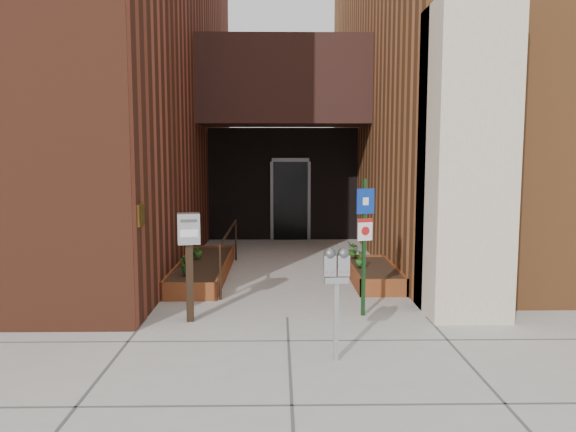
{
  "coord_description": "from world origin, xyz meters",
  "views": [
    {
      "loc": [
        -0.12,
        -7.78,
        2.34
      ],
      "look_at": [
        0.04,
        1.8,
        1.26
      ],
      "focal_mm": 35.0,
      "sensor_mm": 36.0,
      "label": 1
    }
  ],
  "objects": [
    {
      "name": "architecture",
      "position": [
        -0.18,
        6.89,
        4.98
      ],
      "size": [
        20.0,
        14.6,
        10.0
      ],
      "color": "#602B1B",
      "rests_on": "ground"
    },
    {
      "name": "parking_meter",
      "position": [
        0.52,
        -1.66,
        1.0
      ],
      "size": [
        0.29,
        0.14,
        1.29
      ],
      "color": "#9F9FA2",
      "rests_on": "ground"
    },
    {
      "name": "handrail",
      "position": [
        -1.05,
        2.65,
        0.75
      ],
      "size": [
        0.04,
        3.34,
        0.9
      ],
      "color": "black",
      "rests_on": "ground"
    },
    {
      "name": "sign_post",
      "position": [
        1.1,
        0.09,
        1.21
      ],
      "size": [
        0.26,
        0.11,
        1.97
      ],
      "color": "#133615",
      "rests_on": "ground"
    },
    {
      "name": "shrub_left_b",
      "position": [
        -1.78,
        2.27,
        0.5
      ],
      "size": [
        0.24,
        0.24,
        0.4
      ],
      "primitive_type": "imported",
      "rotation": [
        0.0,
        0.0,
        1.68
      ],
      "color": "#2B631C",
      "rests_on": "planter_left"
    },
    {
      "name": "ground",
      "position": [
        0.0,
        0.0,
        0.0
      ],
      "size": [
        80.0,
        80.0,
        0.0
      ],
      "primitive_type": "plane",
      "color": "#9E9991",
      "rests_on": "ground"
    },
    {
      "name": "planter_right",
      "position": [
        1.6,
        2.2,
        0.13
      ],
      "size": [
        0.8,
        2.2,
        0.3
      ],
      "color": "brown",
      "rests_on": "ground"
    },
    {
      "name": "shrub_left_a",
      "position": [
        -1.66,
        1.59,
        0.48
      ],
      "size": [
        0.4,
        0.4,
        0.36
      ],
      "primitive_type": "imported",
      "rotation": [
        0.0,
        0.0,
        0.28
      ],
      "color": "#1C5C1A",
      "rests_on": "planter_left"
    },
    {
      "name": "planter_left",
      "position": [
        -1.55,
        2.7,
        0.13
      ],
      "size": [
        0.9,
        3.6,
        0.3
      ],
      "color": "brown",
      "rests_on": "ground"
    },
    {
      "name": "shrub_right_b",
      "position": [
        1.35,
        2.99,
        0.45
      ],
      "size": [
        0.22,
        0.22,
        0.3
      ],
      "primitive_type": "imported",
      "rotation": [
        0.0,
        0.0,
        2.52
      ],
      "color": "#285B1A",
      "rests_on": "planter_right"
    },
    {
      "name": "shrub_right_a",
      "position": [
        1.35,
        2.17,
        0.45
      ],
      "size": [
        0.2,
        0.2,
        0.29
      ],
      "primitive_type": "imported",
      "rotation": [
        0.0,
        0.0,
        1.33
      ],
      "color": "#215A19",
      "rests_on": "planter_right"
    },
    {
      "name": "shrub_left_c",
      "position": [
        -1.71,
        3.04,
        0.46
      ],
      "size": [
        0.23,
        0.23,
        0.32
      ],
      "primitive_type": "imported",
      "rotation": [
        0.0,
        0.0,
        3.53
      ],
      "color": "#295D1A",
      "rests_on": "planter_left"
    },
    {
      "name": "payment_dropbox",
      "position": [
        -1.35,
        -0.14,
        1.09
      ],
      "size": [
        0.34,
        0.28,
        1.52
      ],
      "color": "black",
      "rests_on": "ground"
    },
    {
      "name": "shrub_right_c",
      "position": [
        1.35,
        3.1,
        0.45
      ],
      "size": [
        0.3,
        0.3,
        0.3
      ],
      "primitive_type": "imported",
      "rotation": [
        0.0,
        0.0,
        4.6
      ],
      "color": "#275919",
      "rests_on": "planter_right"
    },
    {
      "name": "shrub_left_d",
      "position": [
        -1.85,
        3.33,
        0.48
      ],
      "size": [
        0.23,
        0.23,
        0.35
      ],
      "primitive_type": "imported",
      "rotation": [
        0.0,
        0.0,
        5.01
      ],
      "color": "#1C631C",
      "rests_on": "planter_left"
    }
  ]
}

